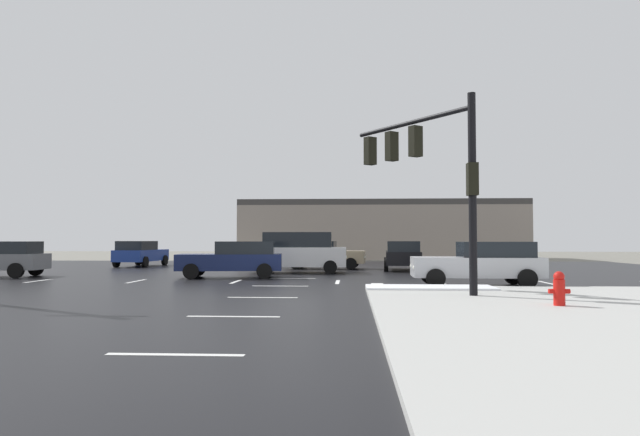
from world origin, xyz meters
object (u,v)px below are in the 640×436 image
(traffic_signal_mast, at_px, (429,162))
(sedan_silver, at_px, (481,263))
(fire_hydrant, at_px, (559,288))
(sedan_blue, at_px, (140,253))
(suv_white, at_px, (298,251))
(sedan_tan, at_px, (322,254))
(sedan_black, at_px, (403,255))
(sedan_navy, at_px, (234,259))

(traffic_signal_mast, height_order, sedan_silver, traffic_signal_mast)
(fire_hydrant, relative_size, sedan_blue, 0.17)
(traffic_signal_mast, xyz_separation_m, sedan_blue, (-15.50, 17.51, -3.17))
(suv_white, bearing_deg, sedan_tan, 74.92)
(fire_hydrant, xyz_separation_m, sedan_blue, (-17.98, 21.16, 0.32))
(fire_hydrant, xyz_separation_m, sedan_black, (-2.01, 17.27, 0.32))
(traffic_signal_mast, bearing_deg, sedan_black, -38.46)
(fire_hydrant, distance_m, sedan_silver, 6.99)
(sedan_silver, relative_size, sedan_navy, 0.98)
(traffic_signal_mast, distance_m, sedan_tan, 15.98)
(suv_white, xyz_separation_m, sedan_navy, (-2.45, -3.79, -0.24))
(fire_hydrant, distance_m, suv_white, 16.55)
(suv_white, height_order, sedan_blue, suv_white)
(suv_white, bearing_deg, sedan_silver, -47.94)
(sedan_tan, bearing_deg, sedan_silver, -57.53)
(fire_hydrant, distance_m, sedan_navy, 14.79)
(sedan_blue, bearing_deg, sedan_silver, -125.29)
(sedan_silver, height_order, suv_white, suv_white)
(traffic_signal_mast, height_order, fire_hydrant, traffic_signal_mast)
(sedan_navy, height_order, sedan_blue, same)
(sedan_tan, bearing_deg, fire_hydrant, -66.50)
(sedan_navy, xyz_separation_m, sedan_blue, (-8.06, 10.20, 0.00))
(traffic_signal_mast, height_order, suv_white, traffic_signal_mast)
(traffic_signal_mast, distance_m, sedan_silver, 5.13)
(traffic_signal_mast, bearing_deg, sedan_silver, -70.94)
(fire_hydrant, relative_size, sedan_navy, 0.17)
(sedan_silver, bearing_deg, fire_hydrant, 92.90)
(suv_white, bearing_deg, sedan_black, 23.74)
(traffic_signal_mast, height_order, sedan_navy, traffic_signal_mast)
(suv_white, relative_size, sedan_navy, 1.04)
(sedan_silver, bearing_deg, traffic_signal_mast, 56.89)
(suv_white, distance_m, sedan_tan, 4.18)
(traffic_signal_mast, height_order, sedan_black, traffic_signal_mast)
(sedan_black, bearing_deg, traffic_signal_mast, -178.54)
(fire_hydrant, relative_size, sedan_black, 0.17)
(sedan_blue, bearing_deg, suv_white, -118.08)
(fire_hydrant, height_order, sedan_silver, sedan_silver)
(sedan_silver, distance_m, sedan_blue, 22.74)
(sedan_blue, relative_size, sedan_tan, 0.99)
(sedan_silver, distance_m, sedan_navy, 10.51)
(fire_hydrant, bearing_deg, sedan_black, 96.64)
(traffic_signal_mast, distance_m, sedan_navy, 10.90)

